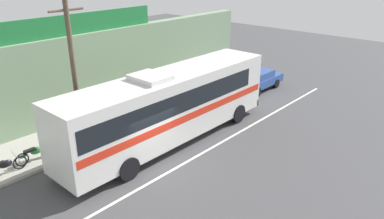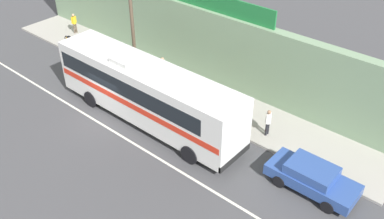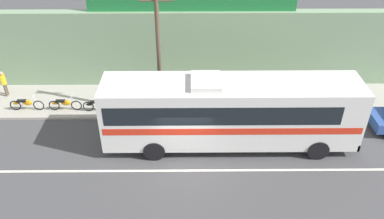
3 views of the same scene
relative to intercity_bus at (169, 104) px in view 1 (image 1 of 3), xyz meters
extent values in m
plane|color=#444447|center=(-2.15, -1.22, -2.07)|extent=(70.00, 70.00, 0.00)
cube|color=#A8A399|center=(-2.15, 3.98, -2.00)|extent=(30.00, 3.60, 0.14)
cube|color=gray|center=(-2.15, 6.13, 0.33)|extent=(30.00, 0.70, 4.80)
cube|color=#1E7538|center=(-1.75, 6.13, 3.28)|extent=(11.97, 0.12, 1.10)
cube|color=silver|center=(-2.15, -2.02, -2.06)|extent=(30.00, 0.14, 0.01)
cube|color=silver|center=(0.09, 0.00, -0.07)|extent=(12.32, 2.49, 3.10)
cube|color=black|center=(-0.40, 0.00, 0.48)|extent=(10.84, 2.51, 0.96)
cube|color=red|center=(0.09, 0.00, -0.37)|extent=(12.07, 2.51, 0.36)
cube|color=black|center=(6.22, 0.00, 0.38)|extent=(0.04, 2.24, 1.40)
cube|color=black|center=(6.21, 0.00, -1.44)|extent=(0.12, 2.49, 0.36)
cube|color=silver|center=(-1.14, 0.00, 1.60)|extent=(1.40, 1.74, 0.24)
cylinder|color=black|center=(4.28, 1.16, -1.55)|extent=(1.04, 0.32, 1.04)
cylinder|color=black|center=(4.28, -1.16, -1.55)|extent=(1.04, 0.32, 1.04)
cylinder|color=black|center=(-3.61, 1.16, -1.55)|extent=(1.04, 0.32, 1.04)
cylinder|color=black|center=(-3.61, -1.16, -1.55)|extent=(1.04, 0.32, 1.04)
cube|color=#2D4C93|center=(9.85, 1.11, -1.46)|extent=(4.25, 1.76, 0.56)
cube|color=#2D4C93|center=(9.75, 1.11, -0.94)|extent=(2.21, 1.59, 0.48)
cube|color=black|center=(10.57, 1.11, -0.97)|extent=(0.21, 1.48, 0.34)
cylinder|color=black|center=(11.08, 1.94, -1.76)|extent=(0.62, 0.20, 0.62)
cylinder|color=black|center=(11.08, 0.28, -1.76)|extent=(0.62, 0.20, 0.62)
cylinder|color=black|center=(8.62, 1.94, -1.76)|extent=(0.62, 0.20, 0.62)
cylinder|color=black|center=(8.62, 0.28, -1.76)|extent=(0.62, 0.20, 0.62)
cylinder|color=brown|center=(-3.46, 2.45, 1.62)|extent=(0.22, 0.22, 7.09)
cylinder|color=brown|center=(-3.46, 2.45, 4.57)|extent=(1.60, 0.10, 0.10)
torus|color=black|center=(-6.35, 2.81, -1.62)|extent=(0.62, 0.06, 0.62)
cylinder|color=silver|center=(-6.43, 2.81, -1.32)|extent=(0.34, 0.04, 0.65)
cylinder|color=silver|center=(-6.53, 2.81, -1.00)|extent=(0.03, 0.56, 0.03)
ellipsoid|color=black|center=(-6.93, 2.81, -1.44)|extent=(0.56, 0.22, 0.34)
torus|color=black|center=(-4.95, 2.98, -1.62)|extent=(0.62, 0.06, 0.62)
torus|color=black|center=(-6.18, 2.98, -1.62)|extent=(0.62, 0.06, 0.62)
cylinder|color=silver|center=(-5.03, 2.98, -1.32)|extent=(0.34, 0.04, 0.65)
cylinder|color=silver|center=(-5.13, 2.98, -1.00)|extent=(0.03, 0.56, 0.03)
ellipsoid|color=#237F38|center=(-5.50, 2.98, -1.44)|extent=(0.56, 0.22, 0.34)
cube|color=black|center=(-5.78, 2.98, -1.32)|extent=(0.52, 0.20, 0.10)
ellipsoid|color=#237F38|center=(-6.12, 2.98, -1.48)|extent=(0.36, 0.14, 0.16)
cylinder|color=black|center=(6.10, 3.28, -1.54)|extent=(0.13, 0.13, 0.77)
cylinder|color=black|center=(6.10, 3.10, -1.54)|extent=(0.13, 0.13, 0.77)
cylinder|color=white|center=(6.10, 3.19, -0.86)|extent=(0.30, 0.30, 0.58)
sphere|color=#A37556|center=(6.10, 3.19, -0.44)|extent=(0.21, 0.21, 0.21)
cylinder|color=white|center=(6.10, 3.39, -0.83)|extent=(0.08, 0.08, 0.53)
cylinder|color=white|center=(6.10, 2.99, -0.83)|extent=(0.08, 0.08, 0.53)
cylinder|color=navy|center=(-2.21, 3.73, -1.50)|extent=(0.13, 0.13, 0.85)
cylinder|color=navy|center=(-2.21, 3.55, -1.50)|extent=(0.13, 0.13, 0.85)
cylinder|color=white|center=(-2.21, 3.64, -0.76)|extent=(0.30, 0.30, 0.63)
sphere|color=tan|center=(-2.21, 3.64, -0.30)|extent=(0.23, 0.23, 0.23)
cylinder|color=white|center=(-2.21, 3.84, -0.73)|extent=(0.08, 0.08, 0.58)
cylinder|color=white|center=(-2.21, 3.44, -0.73)|extent=(0.08, 0.08, 0.58)
camera|label=1|loc=(-11.67, -11.96, 6.56)|focal=34.37mm
camera|label=2|loc=(14.85, -13.40, 12.42)|focal=39.35mm
camera|label=3|loc=(-1.91, -15.66, 10.57)|focal=36.60mm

